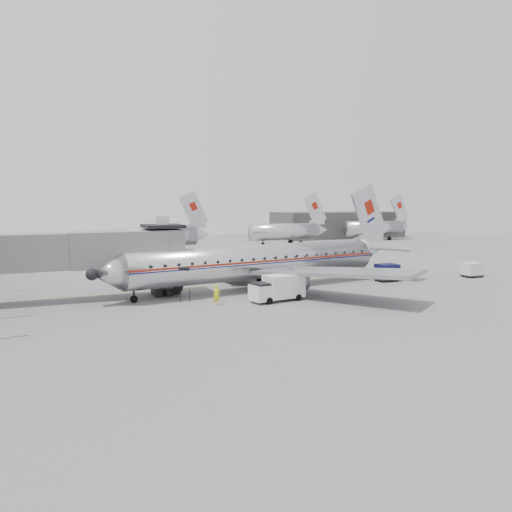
% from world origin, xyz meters
% --- Properties ---
extents(ground, '(160.00, 160.00, 0.00)m').
position_xyz_m(ground, '(0.00, 0.00, 0.00)').
color(ground, slate).
rests_on(ground, ground).
extents(hangar, '(30.00, 12.00, 6.00)m').
position_xyz_m(hangar, '(45.00, 60.00, 3.00)').
color(hangar, '#3B3835').
rests_on(hangar, ground).
extents(apron_line, '(60.00, 0.15, 0.01)m').
position_xyz_m(apron_line, '(3.00, 6.00, 0.01)').
color(apron_line, gold).
rests_on(apron_line, ground).
extents(jet_bridge, '(21.00, 6.20, 7.10)m').
position_xyz_m(jet_bridge, '(-16.66, 3.67, 4.18)').
color(jet_bridge, slate).
rests_on(jet_bridge, ground).
extents(distant_aircraft_near, '(16.39, 3.20, 10.26)m').
position_xyz_m(distant_aircraft_near, '(-1.79, 42.00, 2.73)').
color(distant_aircraft_near, silver).
rests_on(distant_aircraft_near, ground).
extents(distant_aircraft_mid, '(16.39, 3.20, 10.26)m').
position_xyz_m(distant_aircraft_mid, '(24.21, 46.00, 2.73)').
color(distant_aircraft_mid, silver).
rests_on(distant_aircraft_mid, ground).
extents(distant_aircraft_far, '(16.39, 3.20, 10.26)m').
position_xyz_m(distant_aircraft_far, '(48.21, 50.00, 2.73)').
color(distant_aircraft_far, silver).
rests_on(distant_aircraft_far, ground).
extents(airliner, '(33.09, 30.43, 10.53)m').
position_xyz_m(airliner, '(0.66, 3.11, 2.65)').
color(airliner, silver).
rests_on(airliner, ground).
extents(service_van, '(4.92, 2.50, 2.21)m').
position_xyz_m(service_van, '(-0.87, -3.09, 1.16)').
color(service_van, white).
rests_on(service_van, ground).
extents(baggage_cart_navy, '(2.36, 1.82, 1.82)m').
position_xyz_m(baggage_cart_navy, '(14.41, 2.00, 0.97)').
color(baggage_cart_navy, '#0D0E35').
rests_on(baggage_cart_navy, ground).
extents(baggage_cart_white, '(2.08, 1.60, 1.61)m').
position_xyz_m(baggage_cart_white, '(25.00, 0.61, 0.85)').
color(baggage_cart_white, silver).
rests_on(baggage_cart_white, ground).
extents(ramp_worker, '(0.64, 0.45, 1.65)m').
position_xyz_m(ramp_worker, '(-6.14, -2.58, 0.83)').
color(ramp_worker, yellow).
rests_on(ramp_worker, ground).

